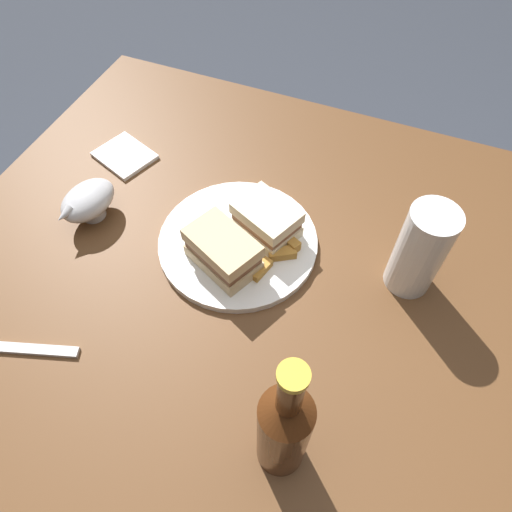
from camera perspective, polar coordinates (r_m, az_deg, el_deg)
The scene contains 15 objects.
ground_plane at distance 1.48m, azimuth 1.30°, elevation -19.63°, with size 6.00×6.00×0.00m, color #333842.
dining_table at distance 1.11m, azimuth 1.67°, elevation -14.33°, with size 1.20×0.99×0.76m, color brown.
plate at distance 0.82m, azimuth -2.21°, elevation 1.75°, with size 0.28×0.28×0.01m, color white.
sandwich_half_left at distance 0.76m, azimuth -4.09°, elevation 0.63°, with size 0.14×0.12×0.07m.
sandwich_half_right at distance 0.80m, azimuth 1.32°, elevation 4.44°, with size 0.13×0.11×0.06m.
potato_wedge_front at distance 0.77m, azimuth 0.42°, elevation -1.51°, with size 0.04×0.02×0.01m, color #B77F33.
potato_wedge_middle at distance 0.80m, azimuth 3.85°, elevation 1.94°, with size 0.05×0.02×0.02m, color #B77F33.
potato_wedge_back at distance 0.78m, azimuth 3.24°, elevation 0.32°, with size 0.05×0.02×0.02m, color #B77F33.
potato_wedge_left_edge at distance 0.80m, azimuth 1.34°, elevation 2.03°, with size 0.04×0.02×0.02m, color #AD702D.
potato_wedge_right_edge at distance 0.77m, azimuth -2.19°, elevation -1.34°, with size 0.04×0.02×0.01m, color #B77F33.
pint_glass at distance 0.76m, azimuth 19.26°, elevation 0.12°, with size 0.08×0.08×0.17m.
gravy_boat at distance 0.88m, azimuth -19.99°, elevation 6.36°, with size 0.09×0.13×0.07m.
cider_bottle at distance 0.57m, azimuth 3.43°, elevation -20.46°, with size 0.06×0.06×0.28m.
napkin at distance 1.00m, azimuth -15.82°, elevation 11.79°, with size 0.11×0.09×0.01m, color white.
fork at distance 0.80m, azimuth -26.97°, elevation -10.09°, with size 0.18×0.02×0.01m, color silver.
Camera 1 is at (0.12, -0.38, 1.42)m, focal length 32.60 mm.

